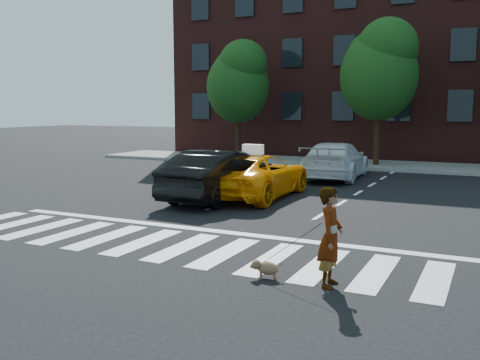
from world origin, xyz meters
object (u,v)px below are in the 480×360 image
(tree_left, at_px, (239,79))
(black_sedan, at_px, (221,175))
(tree_mid, at_px, (380,67))
(woman, at_px, (330,237))
(taxi, at_px, (255,175))
(dog, at_px, (265,268))
(white_suv, at_px, (336,160))

(tree_left, distance_m, black_sedan, 13.03)
(tree_mid, xyz_separation_m, woman, (2.93, -18.02, -4.03))
(taxi, bearing_deg, dog, 114.00)
(black_sedan, bearing_deg, dog, 126.36)
(taxi, distance_m, white_suv, 5.74)
(tree_mid, xyz_separation_m, black_sedan, (-2.53, -11.49, -4.05))
(black_sedan, relative_size, white_suv, 0.94)
(tree_mid, height_order, black_sedan, tree_mid)
(taxi, distance_m, black_sedan, 1.28)
(tree_left, distance_m, woman, 21.14)
(tree_left, distance_m, dog, 20.81)
(black_sedan, relative_size, dog, 8.89)
(tree_mid, distance_m, black_sedan, 12.44)
(black_sedan, xyz_separation_m, woman, (5.46, -6.54, 0.02))
(tree_mid, bearing_deg, white_suv, -98.31)
(tree_mid, distance_m, woman, 18.70)
(taxi, distance_m, woman, 8.94)
(taxi, xyz_separation_m, woman, (4.74, -7.58, 0.11))
(white_suv, distance_m, dog, 13.55)
(tree_left, xyz_separation_m, white_suv, (6.80, -4.81, -3.69))
(tree_mid, xyz_separation_m, dog, (1.82, -18.11, -4.66))
(taxi, relative_size, white_suv, 0.99)
(white_suv, height_order, woman, woman)
(black_sedan, bearing_deg, white_suv, -102.32)
(tree_left, xyz_separation_m, dog, (9.32, -18.11, -4.25))
(white_suv, relative_size, woman, 3.14)
(tree_left, bearing_deg, black_sedan, -66.62)
(tree_left, bearing_deg, taxi, -61.39)
(woman, bearing_deg, tree_left, 27.16)
(tree_mid, bearing_deg, woman, -80.76)
(tree_mid, xyz_separation_m, taxi, (-1.80, -10.44, -4.14))
(taxi, xyz_separation_m, white_suv, (1.10, 5.63, 0.04))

